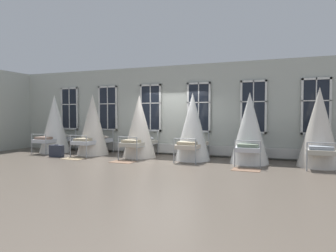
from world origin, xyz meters
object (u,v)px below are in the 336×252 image
at_px(cot_fourth, 193,128).
at_px(suitcase_dark, 57,151).
at_px(cot_first, 55,125).
at_px(cot_second, 93,125).
at_px(cot_third, 139,127).
at_px(cot_sixth, 319,128).
at_px(cot_fifth, 249,129).

xyz_separation_m(cot_fourth, suitcase_dark, (-5.05, -1.08, -0.92)).
xyz_separation_m(cot_first, cot_second, (1.96, -0.06, -0.01)).
distance_m(cot_third, suitcase_dark, 3.28).
bearing_deg(cot_first, cot_sixth, -88.74).
xyz_separation_m(cot_third, cot_fifth, (4.03, -0.04, -0.00)).
xyz_separation_m(cot_first, suitcase_dark, (1.05, -1.09, -0.95)).
bearing_deg(cot_first, cot_fourth, -89.00).
bearing_deg(cot_fourth, suitcase_dark, 102.67).
height_order(cot_fourth, suitcase_dark, cot_fourth).
xyz_separation_m(cot_first, cot_sixth, (10.10, 0.02, 0.01)).
relative_size(cot_first, cot_fourth, 1.03).
xyz_separation_m(cot_third, suitcase_dark, (-2.97, -1.07, -0.91)).
relative_size(cot_third, cot_sixth, 0.96).
bearing_deg(cot_third, suitcase_dark, 111.13).
height_order(cot_fifth, cot_sixth, cot_sixth).
bearing_deg(suitcase_dark, cot_third, 19.90).
bearing_deg(suitcase_dark, cot_first, 133.86).
xyz_separation_m(cot_second, suitcase_dark, (-0.91, -1.04, -0.94)).
xyz_separation_m(cot_sixth, suitcase_dark, (-9.05, -1.11, -0.96)).
distance_m(cot_fourth, cot_sixth, 4.00).
bearing_deg(cot_third, cot_fifth, -89.31).
bearing_deg(cot_first, cot_third, -89.14).
height_order(cot_first, suitcase_dark, cot_first).
height_order(cot_third, cot_fifth, cot_third).
xyz_separation_m(cot_second, cot_fifth, (6.09, -0.01, -0.04)).
bearing_deg(cot_fourth, cot_second, 91.19).
height_order(cot_first, cot_third, cot_first).
xyz_separation_m(cot_fifth, suitcase_dark, (-7.00, -1.03, -0.91)).
relative_size(cot_second, cot_fourth, 1.02).
bearing_deg(cot_second, suitcase_dark, 140.29).
relative_size(cot_second, suitcase_dark, 4.31).
height_order(cot_third, cot_fourth, cot_fourth).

